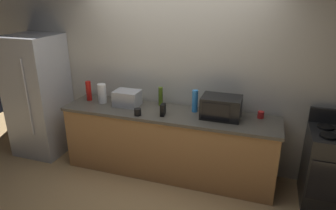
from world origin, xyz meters
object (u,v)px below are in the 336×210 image
object	(u,v)px
toaster_oven	(127,98)
mug_red	(261,115)
mug_black	(138,112)
refrigerator	(39,96)
bottle_olive_oil	(161,96)
stove_range	(332,168)
bottle_hot_sauce	(89,91)
cordless_phone	(163,110)
paper_towel_roll	(102,93)
microwave	(221,107)
bottle_spray_cleaner	(195,101)

from	to	relation	value
toaster_oven	mug_red	distance (m)	1.76
toaster_oven	mug_black	world-z (taller)	toaster_oven
refrigerator	mug_red	xyz separation A→B (m)	(3.20, 0.19, 0.04)
toaster_oven	bottle_olive_oil	size ratio (longest dim) A/B	1.30
bottle_olive_oil	refrigerator	bearing A→B (deg)	-173.63
stove_range	bottle_hot_sauce	size ratio (longest dim) A/B	3.83
cordless_phone	bottle_olive_oil	world-z (taller)	bottle_olive_oil
mug_red	paper_towel_roll	bearing A→B (deg)	-176.36
mug_black	stove_range	bearing A→B (deg)	5.38
stove_range	bottle_hot_sauce	distance (m)	3.28
toaster_oven	bottle_olive_oil	bearing A→B (deg)	19.06
microwave	bottle_spray_cleaner	size ratio (longest dim) A/B	1.65
bottle_hot_sauce	bottle_olive_oil	bearing A→B (deg)	6.96
mug_black	microwave	bearing A→B (deg)	14.91
stove_range	toaster_oven	world-z (taller)	toaster_oven
toaster_oven	bottle_spray_cleaner	size ratio (longest dim) A/B	1.17
paper_towel_roll	cordless_phone	size ratio (longest dim) A/B	1.80
paper_towel_roll	bottle_hot_sauce	xyz separation A→B (m)	(-0.23, 0.03, 0.01)
bottle_olive_oil	mug_red	size ratio (longest dim) A/B	3.06
toaster_oven	mug_red	xyz separation A→B (m)	(1.76, 0.13, -0.06)
stove_range	microwave	world-z (taller)	microwave
bottle_hot_sauce	mug_red	distance (m)	2.37
paper_towel_roll	cordless_phone	bearing A→B (deg)	-9.78
bottle_olive_oil	mug_black	size ratio (longest dim) A/B	2.91
bottle_spray_cleaner	bottle_olive_oil	world-z (taller)	bottle_spray_cleaner
refrigerator	bottle_spray_cleaner	size ratio (longest dim) A/B	6.19
stove_range	cordless_phone	distance (m)	2.10
cordless_phone	mug_red	world-z (taller)	cordless_phone
mug_red	bottle_spray_cleaner	bearing A→B (deg)	-176.36
microwave	mug_red	xyz separation A→B (m)	(0.47, 0.14, -0.09)
stove_range	bottle_hot_sauce	xyz separation A→B (m)	(-3.22, 0.08, 0.58)
refrigerator	mug_red	size ratio (longest dim) A/B	21.10
refrigerator	bottle_olive_oil	size ratio (longest dim) A/B	6.90
stove_range	bottle_spray_cleaner	distance (m)	1.78
microwave	mug_red	bearing A→B (deg)	16.25
cordless_phone	mug_black	distance (m)	0.32
mug_red	refrigerator	bearing A→B (deg)	-176.67
refrigerator	bottle_olive_oil	xyz separation A→B (m)	(1.87, 0.21, 0.13)
paper_towel_roll	mug_red	size ratio (longest dim) A/B	3.16
stove_range	bottle_hot_sauce	world-z (taller)	bottle_hot_sauce
microwave	paper_towel_roll	world-z (taller)	same
paper_towel_roll	stove_range	bearing A→B (deg)	-0.96
paper_towel_roll	bottle_olive_oil	distance (m)	0.83
stove_range	toaster_oven	distance (m)	2.66
paper_towel_roll	bottle_spray_cleaner	size ratio (longest dim) A/B	0.93
refrigerator	bottle_olive_oil	distance (m)	1.89
toaster_oven	bottle_spray_cleaner	distance (m)	0.93
microwave	refrigerator	bearing A→B (deg)	-178.99
mug_black	bottle_spray_cleaner	bearing A→B (deg)	28.42
toaster_oven	mug_black	xyz separation A→B (m)	(0.28, -0.28, -0.06)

